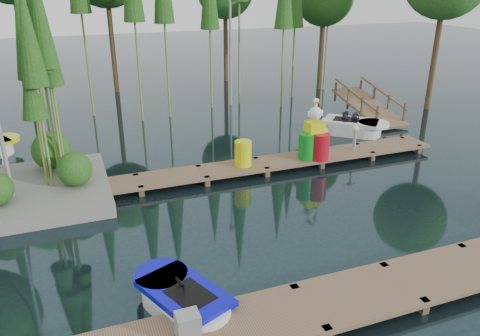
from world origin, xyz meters
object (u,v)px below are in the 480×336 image
object	(u,v)px
utility_cabinet	(188,326)
yellow_barrel	(243,153)
boat_blue	(183,301)
drum_cluster	(315,140)

from	to	relation	value
utility_cabinet	yellow_barrel	bearing A→B (deg)	62.02
boat_blue	drum_cluster	xyz separation A→B (m)	(6.09, 5.78, 0.67)
utility_cabinet	drum_cluster	distance (m)	9.29
boat_blue	yellow_barrel	size ratio (longest dim) A/B	3.17
utility_cabinet	yellow_barrel	distance (m)	7.93
boat_blue	drum_cluster	world-z (taller)	drum_cluster
boat_blue	utility_cabinet	xyz separation A→B (m)	(-0.18, -1.06, 0.31)
yellow_barrel	utility_cabinet	bearing A→B (deg)	-117.98
drum_cluster	utility_cabinet	bearing A→B (deg)	-132.47
boat_blue	drum_cluster	distance (m)	8.42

